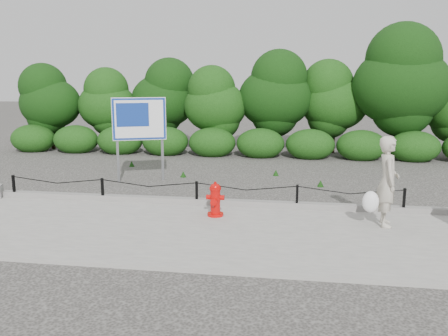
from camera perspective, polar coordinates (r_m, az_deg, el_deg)
ground at (r=12.06m, az=-3.28°, el=-4.76°), size 90.00×90.00×0.00m
sidewalk at (r=10.18m, az=-5.63°, el=-7.57°), size 14.00×4.00×0.08m
curb at (r=12.06m, az=-3.24°, el=-4.01°), size 14.00×0.22×0.14m
chain_barrier at (r=11.94m, az=-3.30°, el=-2.65°), size 10.06×0.06×0.60m
treeline at (r=20.29m, az=5.70°, el=8.86°), size 20.02×3.73×5.20m
fire_hydrant at (r=10.97m, az=-1.06°, el=-3.84°), size 0.42×0.42×0.80m
pedestrian at (r=10.72m, az=18.96°, el=-1.68°), size 0.77×0.72×1.95m
advertising_sign at (r=14.89m, az=-10.18°, el=5.38°), size 1.55×0.66×2.63m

